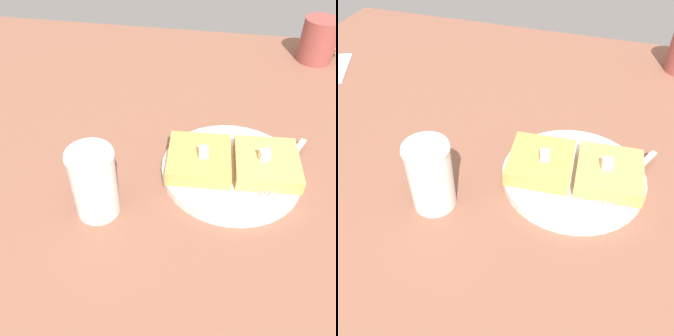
% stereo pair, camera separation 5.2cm
% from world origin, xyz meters
% --- Properties ---
extents(table_surface, '(1.23, 1.23, 0.03)m').
position_xyz_m(table_surface, '(0.00, 0.00, 0.01)').
color(table_surface, brown).
rests_on(table_surface, ground).
extents(plate, '(0.21, 0.21, 0.01)m').
position_xyz_m(plate, '(0.10, 0.08, 0.03)').
color(plate, silver).
rests_on(plate, table_surface).
extents(toast_slice_left, '(0.10, 0.11, 0.02)m').
position_xyz_m(toast_slice_left, '(0.05, 0.08, 0.05)').
color(toast_slice_left, '#C49246').
rests_on(toast_slice_left, plate).
extents(toast_slice_middle, '(0.10, 0.11, 0.02)m').
position_xyz_m(toast_slice_middle, '(0.15, 0.09, 0.05)').
color(toast_slice_middle, tan).
rests_on(toast_slice_middle, plate).
extents(butter_pat_primary, '(0.02, 0.02, 0.02)m').
position_xyz_m(butter_pat_primary, '(0.05, 0.07, 0.07)').
color(butter_pat_primary, '#F2EEC2').
rests_on(butter_pat_primary, toast_slice_left).
extents(butter_pat_secondary, '(0.02, 0.02, 0.02)m').
position_xyz_m(butter_pat_secondary, '(0.14, 0.08, 0.07)').
color(butter_pat_secondary, '#F2E8CA').
rests_on(butter_pat_secondary, toast_slice_middle).
extents(fork, '(0.08, 0.15, 0.00)m').
position_xyz_m(fork, '(0.17, 0.09, 0.04)').
color(fork, silver).
rests_on(fork, plate).
extents(syrup_jar, '(0.06, 0.06, 0.10)m').
position_xyz_m(syrup_jar, '(-0.08, -0.02, 0.07)').
color(syrup_jar, '#55260A').
rests_on(syrup_jar, table_surface).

